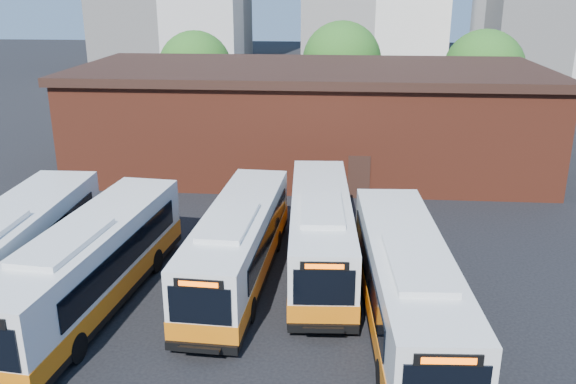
# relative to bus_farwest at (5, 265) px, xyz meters

# --- Properties ---
(ground) EXTENTS (220.00, 220.00, 0.00)m
(ground) POSITION_rel_bus_farwest_xyz_m (10.11, -1.19, -1.57)
(ground) COLOR black
(bus_farwest) EXTENTS (2.83, 12.78, 3.47)m
(bus_farwest) POSITION_rel_bus_farwest_xyz_m (0.00, 0.00, 0.00)
(bus_farwest) COLOR silver
(bus_farwest) RESTS_ON ground
(bus_west) EXTENTS (3.69, 12.26, 3.29)m
(bus_west) POSITION_rel_bus_farwest_xyz_m (3.15, 0.00, -0.08)
(bus_west) COLOR silver
(bus_west) RESTS_ON ground
(bus_midwest) EXTENTS (2.97, 11.52, 3.11)m
(bus_midwest) POSITION_rel_bus_farwest_xyz_m (8.10, 2.57, -0.16)
(bus_midwest) COLOR silver
(bus_midwest) RESTS_ON ground
(bus_mideast) EXTENTS (2.96, 11.70, 3.16)m
(bus_mideast) POSITION_rel_bus_farwest_xyz_m (11.28, 4.10, -0.14)
(bus_mideast) COLOR silver
(bus_mideast) RESTS_ON ground
(bus_east) EXTENTS (3.14, 12.27, 3.31)m
(bus_east) POSITION_rel_bus_farwest_xyz_m (14.29, -0.71, -0.07)
(bus_east) COLOR silver
(bus_east) RESTS_ON ground
(depot_building) EXTENTS (28.60, 12.60, 6.40)m
(depot_building) POSITION_rel_bus_farwest_xyz_m (10.11, 18.81, 1.68)
(depot_building) COLOR maroon
(depot_building) RESTS_ON ground
(tree_west) EXTENTS (6.00, 6.00, 7.65)m
(tree_west) POSITION_rel_bus_farwest_xyz_m (0.11, 30.81, 3.07)
(tree_west) COLOR #382314
(tree_west) RESTS_ON ground
(tree_mid) EXTENTS (6.56, 6.56, 8.36)m
(tree_mid) POSITION_rel_bus_farwest_xyz_m (12.11, 32.81, 3.51)
(tree_mid) COLOR #382314
(tree_mid) RESTS_ON ground
(tree_east) EXTENTS (6.24, 6.24, 7.96)m
(tree_east) POSITION_rel_bus_farwest_xyz_m (23.11, 29.81, 3.26)
(tree_east) COLOR #382314
(tree_east) RESTS_ON ground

